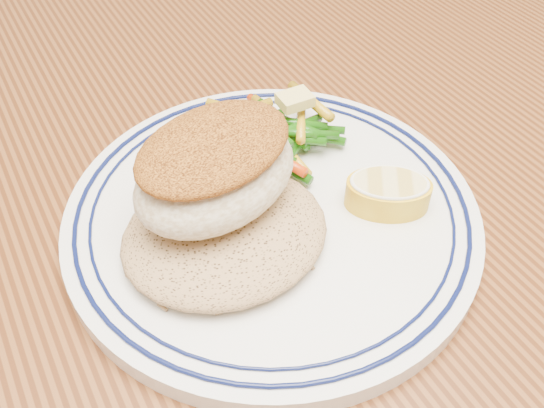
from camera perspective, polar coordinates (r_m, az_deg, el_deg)
The scene contains 7 objects.
dining_table at distance 0.48m, azimuth -1.97°, elevation -12.94°, with size 1.50×0.90×0.75m.
plate at distance 0.41m, azimuth -0.00°, elevation -1.03°, with size 0.28×0.28×0.02m.
rice_pilaf at distance 0.38m, azimuth -4.47°, elevation -2.43°, with size 0.13×0.12×0.03m, color #9E7A4F.
fish_fillet at distance 0.37m, azimuth -5.36°, elevation 3.36°, with size 0.13×0.11×0.06m.
vegetable_pile at distance 0.45m, azimuth 0.32°, elevation 6.93°, with size 0.10×0.10×0.03m.
butter_pat at distance 0.44m, azimuth 2.17°, elevation 9.78°, with size 0.02×0.02×0.01m, color #E7D371.
lemon_wedge at distance 0.41m, azimuth 10.87°, elevation 1.13°, with size 0.07×0.07×0.02m.
Camera 1 is at (-0.11, -0.22, 1.06)m, focal length 40.00 mm.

